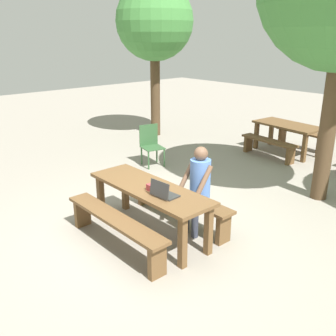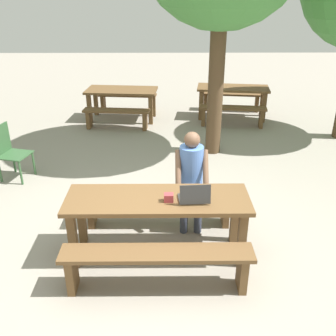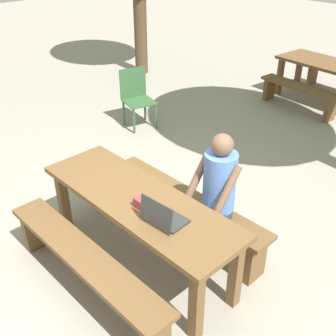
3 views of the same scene
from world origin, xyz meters
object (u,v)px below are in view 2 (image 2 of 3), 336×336
object	(u,v)px
small_pouch	(169,198)
plastic_chair	(10,151)
picnic_table_front	(158,207)
person_seated	(191,174)
laptop	(194,197)
picnic_table_rear	(233,93)
picnic_table_mid	(122,94)

from	to	relation	value
small_pouch	plastic_chair	world-z (taller)	plastic_chair
picnic_table_front	plastic_chair	world-z (taller)	plastic_chair
small_pouch	person_seated	bearing A→B (deg)	65.70
laptop	plastic_chair	distance (m)	3.55
picnic_table_front	small_pouch	distance (m)	0.22
laptop	picnic_table_front	bearing A→B (deg)	-15.38
picnic_table_front	small_pouch	size ratio (longest dim) A/B	20.22
laptop	small_pouch	xyz separation A→B (m)	(-0.28, 0.01, -0.01)
laptop	picnic_table_rear	xyz separation A→B (m)	(1.28, 5.26, -0.20)
picnic_table_mid	picnic_table_rear	distance (m)	2.60
person_seated	small_pouch	bearing A→B (deg)	-114.30
picnic_table_front	plastic_chair	xyz separation A→B (m)	(-2.43, 2.02, -0.16)
person_seated	plastic_chair	distance (m)	3.21
laptop	person_seated	world-z (taller)	person_seated
laptop	picnic_table_rear	distance (m)	5.41
picnic_table_front	person_seated	size ratio (longest dim) A/B	1.58
laptop	person_seated	xyz separation A→B (m)	(0.01, 0.65, -0.04)
picnic_table_rear	picnic_table_front	bearing A→B (deg)	-100.34
small_pouch	plastic_chair	distance (m)	3.32
person_seated	picnic_table_rear	distance (m)	4.78
small_pouch	picnic_table_rear	bearing A→B (deg)	73.41
picnic_table_front	plastic_chair	distance (m)	3.17
picnic_table_front	person_seated	xyz separation A→B (m)	(0.42, 0.57, 0.13)
picnic_table_front	small_pouch	xyz separation A→B (m)	(0.12, -0.07, 0.16)
person_seated	picnic_table_mid	xyz separation A→B (m)	(-1.33, 4.51, -0.17)
laptop	picnic_table_mid	bearing A→B (deg)	-79.31
picnic_table_mid	plastic_chair	bearing A→B (deg)	-111.05
small_pouch	picnic_table_rear	distance (m)	5.48
laptop	picnic_table_mid	size ratio (longest dim) A/B	0.21
laptop	plastic_chair	bearing A→B (deg)	-40.20
laptop	picnic_table_rear	size ratio (longest dim) A/B	0.20
picnic_table_front	plastic_chair	bearing A→B (deg)	140.29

